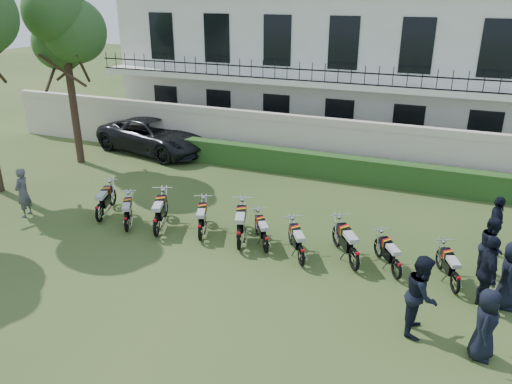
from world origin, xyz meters
TOP-DOWN VIEW (x-y plane):
  - ground at (0.00, 0.00)m, footprint 100.00×100.00m
  - perimeter_wall at (0.00, 8.00)m, footprint 30.00×0.35m
  - hedge at (1.00, 7.20)m, footprint 18.00×0.60m
  - building at (0.00, 13.96)m, footprint 20.40×9.60m
  - tree_west_near at (-8.96, 5.00)m, footprint 3.40×3.20m
  - motorcycle_0 at (-4.09, 0.17)m, footprint 0.84×1.90m
  - motorcycle_1 at (-2.83, -0.11)m, footprint 0.98×1.59m
  - motorcycle_2 at (-1.77, -0.02)m, footprint 0.95×1.99m
  - motorcycle_3 at (-0.37, 0.25)m, footprint 0.86×1.78m
  - motorcycle_4 at (0.96, 0.17)m, footprint 0.90×2.03m
  - motorcycle_5 at (1.74, 0.32)m, footprint 1.03×1.50m
  - motorcycle_6 at (2.94, -0.02)m, footprint 1.03×1.65m
  - motorcycle_7 at (4.35, 0.29)m, footprint 1.21×1.78m
  - motorcycle_8 at (5.49, 0.28)m, footprint 1.01×1.54m
  - motorcycle_9 at (6.95, 0.15)m, footprint 0.79×1.68m
  - suv at (-6.70, 7.59)m, footprint 6.21×3.77m
  - inspector at (-6.78, -0.36)m, footprint 0.52×0.69m
  - officer_0 at (7.54, -2.16)m, footprint 0.61×0.85m
  - officer_1 at (6.23, -1.75)m, footprint 0.73×0.93m
  - officer_2 at (7.60, -0.26)m, footprint 0.69×1.20m
  - officer_3 at (8.11, 0.05)m, footprint 0.70×0.93m
  - officer_4 at (7.74, 1.51)m, footprint 0.79×0.93m
  - officer_5 at (7.86, 2.84)m, footprint 0.53×1.07m

SIDE VIEW (x-z plane):
  - ground at x=0.00m, z-range 0.00..0.00m
  - motorcycle_5 at x=1.74m, z-range -0.04..0.91m
  - motorcycle_8 at x=5.49m, z-range -0.04..0.92m
  - motorcycle_9 at x=6.95m, z-range -0.04..0.93m
  - motorcycle_1 at x=-2.83m, z-range -0.04..0.94m
  - motorcycle_6 at x=2.94m, z-range -0.04..0.98m
  - motorcycle_3 at x=-0.37m, z-range -0.04..0.99m
  - motorcycle_0 at x=-4.09m, z-range -0.04..1.04m
  - hedge at x=1.00m, z-range 0.00..1.00m
  - motorcycle_7 at x=4.35m, z-range -0.04..1.08m
  - motorcycle_2 at x=-1.77m, z-range -0.04..1.10m
  - motorcycle_4 at x=0.96m, z-range -0.04..1.11m
  - suv at x=-6.70m, z-range 0.00..1.61m
  - officer_0 at x=7.54m, z-range 0.00..1.61m
  - officer_4 at x=7.74m, z-range 0.00..1.67m
  - inspector at x=-6.78m, z-range 0.00..1.70m
  - officer_3 at x=8.11m, z-range 0.00..1.72m
  - officer_5 at x=7.86m, z-range 0.00..1.77m
  - officer_1 at x=6.23m, z-range 0.00..1.89m
  - officer_2 at x=7.60m, z-range 0.00..1.93m
  - perimeter_wall at x=0.00m, z-range 0.02..2.32m
  - building at x=0.00m, z-range 0.01..7.41m
  - tree_west_near at x=-8.96m, z-range 1.94..9.84m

